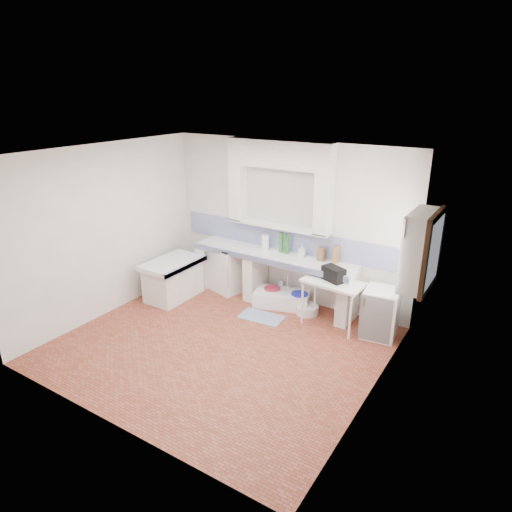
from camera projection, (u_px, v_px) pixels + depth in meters
The scene contains 36 objects.
floor at pixel (220, 345), 6.71m from camera, with size 4.50×4.50×0.00m, color #984A36.
ceiling at pixel (214, 154), 5.73m from camera, with size 4.50×4.50×0.00m, color white.
wall_back at pixel (287, 223), 7.81m from camera, with size 4.50×4.50×0.00m, color white.
wall_front at pixel (101, 315), 4.63m from camera, with size 4.50×4.50×0.00m, color white.
wall_left at pixel (106, 231), 7.34m from camera, with size 4.50×4.50×0.00m, color white.
wall_right at pixel (377, 294), 5.10m from camera, with size 4.50×4.50×0.00m, color white.
alcove_mass at pixel (279, 154), 7.35m from camera, with size 1.90×0.25×0.45m, color white.
window_frame at pixel (421, 250), 5.89m from camera, with size 0.35×0.86×1.06m, color #362111.
lace_valance at pixel (413, 220), 5.83m from camera, with size 0.01×0.84×0.24m, color white.
counter_slab at pixel (273, 256), 7.81m from camera, with size 3.00×0.60×0.08m, color white.
counter_lip at pixel (264, 261), 7.59m from camera, with size 3.00×0.04×0.10m, color navy.
counter_pier_left at pixel (209, 264), 8.66m from camera, with size 0.20×0.55×0.82m, color white.
counter_pier_mid at pixel (256, 276), 8.14m from camera, with size 0.20×0.55×0.82m, color white.
counter_pier_right at pixel (347, 298), 7.27m from camera, with size 0.20×0.55×0.82m, color white.
peninsula_top at pixel (172, 263), 8.04m from camera, with size 0.70×1.10×0.08m, color white.
peninsula_base at pixel (174, 281), 8.16m from camera, with size 0.60×1.00×0.62m, color white.
peninsula_lip at pixel (187, 267), 7.88m from camera, with size 0.04×1.10×0.10m, color navy.
backsplash at pixel (286, 239), 7.90m from camera, with size 4.27×0.03×0.40m, color navy.
stove at pixel (229, 269), 8.44m from camera, with size 0.59×0.57×0.84m, color white.
sink at pixel (282, 299), 7.92m from camera, with size 0.95×0.51×0.23m, color white.
side_table at pixel (332, 304), 7.13m from camera, with size 0.93×0.52×0.04m, color white.
fridge at pixel (381, 313), 6.84m from camera, with size 0.50×0.50×0.77m, color white.
bucket_red at pixel (272, 295), 8.02m from camera, with size 0.30×0.30×0.28m, color #BA2641.
bucket_orange at pixel (285, 302), 7.81m from camera, with size 0.25×0.25×0.23m, color #EE4E00.
bucket_blue at pixel (299, 301), 7.80m from camera, with size 0.29×0.29×0.27m, color #1A29D3.
basin_white at pixel (307, 309), 7.63m from camera, with size 0.38×0.38×0.15m, color white.
water_bottle_a at pixel (280, 291), 8.12m from camera, with size 0.09×0.09×0.34m, color silver.
water_bottle_b at pixel (289, 293), 8.05m from camera, with size 0.08×0.08×0.30m, color silver.
black_bag at pixel (334, 274), 6.98m from camera, with size 0.36×0.20×0.22m, color black.
green_bottle_a at pixel (281, 243), 7.81m from camera, with size 0.08×0.08×0.35m, color #296825.
green_bottle_b at pixel (287, 244), 7.76m from camera, with size 0.07×0.07×0.34m, color #296825.
knife_block at pixel (321, 254), 7.46m from camera, with size 0.11×0.09×0.22m, color brown.
cutting_board at pixel (336, 255), 7.31m from camera, with size 0.02×0.22×0.30m, color brown.
paper_towel at pixel (265, 242), 7.97m from camera, with size 0.13×0.13×0.26m, color white.
soap_bottle at pixel (302, 250), 7.63m from camera, with size 0.10×0.10×0.22m, color white.
rug at pixel (262, 317), 7.52m from camera, with size 0.73×0.41×0.01m, color #3A4985.
Camera 1 is at (3.55, -4.65, 3.59)m, focal length 31.71 mm.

